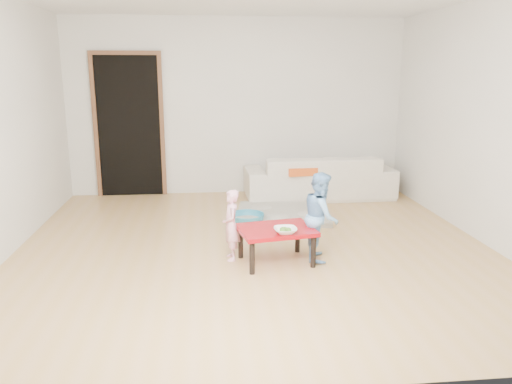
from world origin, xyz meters
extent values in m
cube|color=tan|center=(0.00, 0.00, 0.00)|extent=(5.00, 5.00, 0.01)
cube|color=beige|center=(0.00, 2.50, 1.30)|extent=(5.00, 0.02, 2.60)
cube|color=beige|center=(2.50, 0.00, 1.30)|extent=(0.02, 5.00, 2.60)
imported|color=beige|center=(1.17, 2.05, 0.32)|extent=(2.17, 0.88, 0.63)
cube|color=#E35619|center=(0.83, 1.77, 0.47)|extent=(0.46, 0.42, 0.11)
imported|color=white|center=(0.23, -0.64, 0.38)|extent=(0.22, 0.22, 0.05)
imported|color=pink|center=(-0.26, -0.34, 0.35)|extent=(0.19, 0.27, 0.71)
imported|color=#5A8ED2|center=(0.62, -0.41, 0.44)|extent=(0.40, 0.48, 0.88)
imported|color=teal|center=(-0.01, 0.80, 0.07)|extent=(0.42, 0.42, 0.13)
camera|label=1|loc=(-0.50, -5.03, 1.84)|focal=35.00mm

